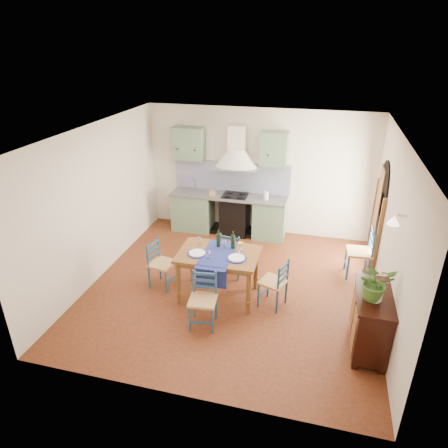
% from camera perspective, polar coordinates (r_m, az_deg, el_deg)
% --- Properties ---
extents(floor, '(5.00, 5.00, 0.00)m').
position_cam_1_polar(floor, '(7.34, 1.05, -9.04)').
color(floor, '#451E0E').
rests_on(floor, ground).
extents(back_wall, '(5.00, 0.96, 2.80)m').
position_cam_1_polar(back_wall, '(8.95, 1.63, 5.08)').
color(back_wall, beige).
rests_on(back_wall, ground).
extents(right_wall, '(0.26, 5.00, 2.80)m').
position_cam_1_polar(right_wall, '(6.87, 22.41, -0.79)').
color(right_wall, beige).
rests_on(right_wall, ground).
extents(left_wall, '(0.04, 5.00, 2.80)m').
position_cam_1_polar(left_wall, '(7.58, -17.59, 2.89)').
color(left_wall, beige).
rests_on(left_wall, ground).
extents(ceiling, '(5.00, 5.00, 0.01)m').
position_cam_1_polar(ceiling, '(6.20, 1.26, 12.90)').
color(ceiling, silver).
rests_on(ceiling, back_wall).
extents(dining_table, '(1.35, 1.02, 1.17)m').
position_cam_1_polar(dining_table, '(6.71, -0.79, -4.94)').
color(dining_table, brown).
rests_on(dining_table, ground).
extents(chair_near, '(0.46, 0.46, 0.89)m').
position_cam_1_polar(chair_near, '(6.26, -2.99, -10.72)').
color(chair_near, navy).
rests_on(chair_near, ground).
extents(chair_far, '(0.48, 0.48, 0.91)m').
position_cam_1_polar(chair_far, '(7.47, 1.23, -4.12)').
color(chair_far, navy).
rests_on(chair_far, ground).
extents(chair_left, '(0.48, 0.48, 0.88)m').
position_cam_1_polar(chair_left, '(7.24, -9.01, -5.63)').
color(chair_left, navy).
rests_on(chair_left, ground).
extents(chair_right, '(0.51, 0.51, 0.86)m').
position_cam_1_polar(chair_right, '(6.71, 7.25, -8.32)').
color(chair_right, navy).
rests_on(chair_right, ground).
extents(chair_spare, '(0.48, 0.48, 0.96)m').
position_cam_1_polar(chair_spare, '(7.85, 18.99, -3.86)').
color(chair_spare, navy).
rests_on(chair_spare, ground).
extents(sideboard, '(0.50, 1.05, 0.94)m').
position_cam_1_polar(sideboard, '(6.14, 20.17, -12.75)').
color(sideboard, black).
rests_on(sideboard, ground).
extents(potted_plant, '(0.58, 0.55, 0.52)m').
position_cam_1_polar(potted_plant, '(5.68, 20.84, -7.76)').
color(potted_plant, '#3C6926').
rests_on(potted_plant, sideboard).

